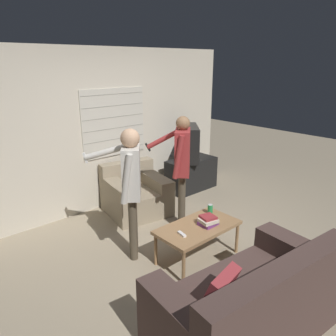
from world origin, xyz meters
TOP-DOWN VIEW (x-y plane):
  - ground_plane at (0.00, 0.00)m, footprint 16.00×16.00m
  - wall_back at (0.01, 2.03)m, footprint 5.20×0.08m
  - couch_blue at (-0.55, -1.26)m, footprint 1.77×1.04m
  - armchair_beige at (0.24, 1.49)m, footprint 1.05×1.06m
  - coffee_table at (0.00, -0.12)m, footprint 1.02×0.56m
  - tv_stand at (1.61, 1.57)m, footprint 0.96×0.47m
  - tv at (1.60, 1.57)m, footprint 0.65×0.72m
  - person_left_standing at (-0.56, 0.46)m, footprint 0.54×0.76m
  - person_right_standing at (0.43, 0.62)m, footprint 0.51×0.81m
  - book_stack at (0.11, -0.18)m, footprint 0.23×0.22m
  - soda_can at (0.36, 0.01)m, footprint 0.07×0.07m
  - spare_remote at (-0.30, -0.15)m, footprint 0.06×0.14m

SIDE VIEW (x-z plane):
  - ground_plane at x=0.00m, z-range 0.00..0.00m
  - tv_stand at x=1.61m, z-range 0.00..0.59m
  - armchair_beige at x=0.24m, z-range -0.08..0.68m
  - couch_blue at x=-0.55m, z-range -0.11..0.78m
  - coffee_table at x=0.00m, z-range 0.18..0.63m
  - spare_remote at x=-0.30m, z-range 0.45..0.47m
  - book_stack at x=0.11m, z-range 0.45..0.56m
  - soda_can at x=0.36m, z-range 0.45..0.57m
  - tv at x=1.60m, z-range 0.59..1.22m
  - person_left_standing at x=-0.56m, z-range 0.21..1.84m
  - person_right_standing at x=0.43m, z-range 0.22..1.85m
  - wall_back at x=0.01m, z-range 0.00..2.55m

